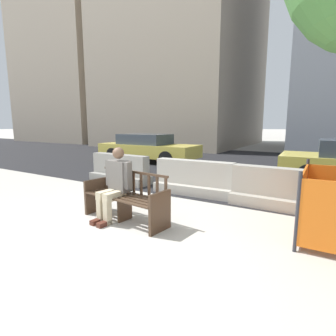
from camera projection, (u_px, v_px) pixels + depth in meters
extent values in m
plane|color=#B7B2A8|center=(105.00, 244.00, 3.81)|extent=(200.00, 200.00, 0.00)
cube|color=black|center=(252.00, 165.00, 11.14)|extent=(120.00, 12.00, 0.01)
cube|color=#473323|center=(96.00, 195.00, 5.18)|extent=(0.11, 0.52, 0.66)
cube|color=#473323|center=(160.00, 212.00, 4.20)|extent=(0.11, 0.52, 0.66)
cube|color=#473323|center=(125.00, 209.00, 4.71)|extent=(0.08, 0.33, 0.45)
cube|color=#473323|center=(115.00, 199.00, 4.49)|extent=(1.60, 0.25, 0.02)
cube|color=#473323|center=(120.00, 198.00, 4.58)|extent=(1.60, 0.25, 0.02)
cube|color=#473323|center=(124.00, 196.00, 4.67)|extent=(1.60, 0.25, 0.02)
cube|color=#473323|center=(129.00, 195.00, 4.76)|extent=(1.60, 0.25, 0.02)
cube|color=#473323|center=(134.00, 194.00, 4.85)|extent=(1.60, 0.25, 0.02)
cube|color=#473323|center=(134.00, 172.00, 4.79)|extent=(1.59, 0.21, 0.04)
cube|color=#473323|center=(107.00, 178.00, 5.28)|extent=(0.05, 0.03, 0.38)
cube|color=#473323|center=(113.00, 179.00, 5.16)|extent=(0.05, 0.03, 0.38)
cube|color=#473323|center=(120.00, 180.00, 5.05)|extent=(0.05, 0.03, 0.38)
cube|color=#473323|center=(127.00, 182.00, 4.94)|extent=(0.05, 0.03, 0.38)
cube|color=#473323|center=(134.00, 183.00, 4.82)|extent=(0.05, 0.03, 0.38)
cube|color=#473323|center=(141.00, 184.00, 4.71)|extent=(0.05, 0.03, 0.38)
cube|color=#473323|center=(149.00, 186.00, 4.60)|extent=(0.05, 0.03, 0.38)
cube|color=#473323|center=(157.00, 188.00, 4.49)|extent=(0.05, 0.03, 0.38)
cube|color=#473323|center=(166.00, 189.00, 4.37)|extent=(0.05, 0.03, 0.38)
cube|color=#473323|center=(94.00, 180.00, 5.12)|extent=(0.10, 0.46, 0.03)
cube|color=#473323|center=(159.00, 193.00, 4.13)|extent=(0.10, 0.46, 0.03)
cube|color=#66605B|center=(120.00, 176.00, 4.78)|extent=(0.42, 0.28, 0.56)
sphere|color=brown|center=(118.00, 153.00, 4.69)|extent=(0.21, 0.21, 0.21)
cube|color=#C6B793|center=(108.00, 194.00, 4.71)|extent=(0.19, 0.45, 0.14)
cube|color=#C6B793|center=(114.00, 196.00, 4.60)|extent=(0.19, 0.45, 0.14)
cube|color=#C6B793|center=(101.00, 210.00, 4.62)|extent=(0.12, 0.12, 0.45)
cube|color=#C6B793|center=(107.00, 212.00, 4.51)|extent=(0.12, 0.12, 0.45)
cube|color=#4C2319|center=(97.00, 221.00, 4.59)|extent=(0.14, 0.27, 0.08)
cube|color=#4C2319|center=(104.00, 224.00, 4.48)|extent=(0.14, 0.27, 0.08)
cube|color=#66605B|center=(110.00, 172.00, 4.90)|extent=(0.10, 0.13, 0.48)
cube|color=#66605B|center=(128.00, 176.00, 4.60)|extent=(0.10, 0.13, 0.48)
cube|color=#ADA89E|center=(194.00, 189.00, 6.58)|extent=(2.03, 0.76, 0.24)
cube|color=#ADA89E|center=(194.00, 172.00, 6.51)|extent=(2.01, 0.38, 0.60)
cube|color=gray|center=(120.00, 178.00, 7.88)|extent=(2.03, 0.77, 0.24)
cube|color=gray|center=(120.00, 164.00, 7.81)|extent=(2.01, 0.39, 0.60)
cube|color=#9E998E|center=(280.00, 202.00, 5.45)|extent=(2.02, 0.73, 0.24)
cube|color=#9E998E|center=(281.00, 182.00, 5.38)|extent=(2.01, 0.36, 0.60)
cylinder|color=#2D2D33|center=(297.00, 212.00, 3.49)|extent=(0.05, 0.05, 1.12)
cylinder|color=#2D2D33|center=(306.00, 190.00, 4.70)|extent=(0.05, 0.05, 1.12)
cube|color=orange|center=(302.00, 199.00, 4.10)|extent=(0.03, 1.44, 0.94)
cylinder|color=black|center=(310.00, 167.00, 8.75)|extent=(0.65, 0.25, 0.64)
cylinder|color=black|center=(308.00, 175.00, 7.26)|extent=(0.65, 0.25, 0.64)
cube|color=#DBC64C|center=(148.00, 150.00, 12.13)|extent=(4.72, 1.74, 0.56)
cube|color=#38424C|center=(145.00, 139.00, 12.14)|extent=(2.26, 1.52, 0.46)
cylinder|color=black|center=(184.00, 155.00, 12.11)|extent=(0.64, 0.22, 0.64)
cylinder|color=black|center=(166.00, 159.00, 10.75)|extent=(0.64, 0.22, 0.64)
cylinder|color=black|center=(134.00, 152.00, 13.59)|extent=(0.64, 0.22, 0.64)
cylinder|color=black|center=(113.00, 155.00, 12.22)|extent=(0.64, 0.22, 0.64)
cube|color=tan|center=(72.00, 8.00, 26.46)|extent=(10.59, 8.28, 26.69)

